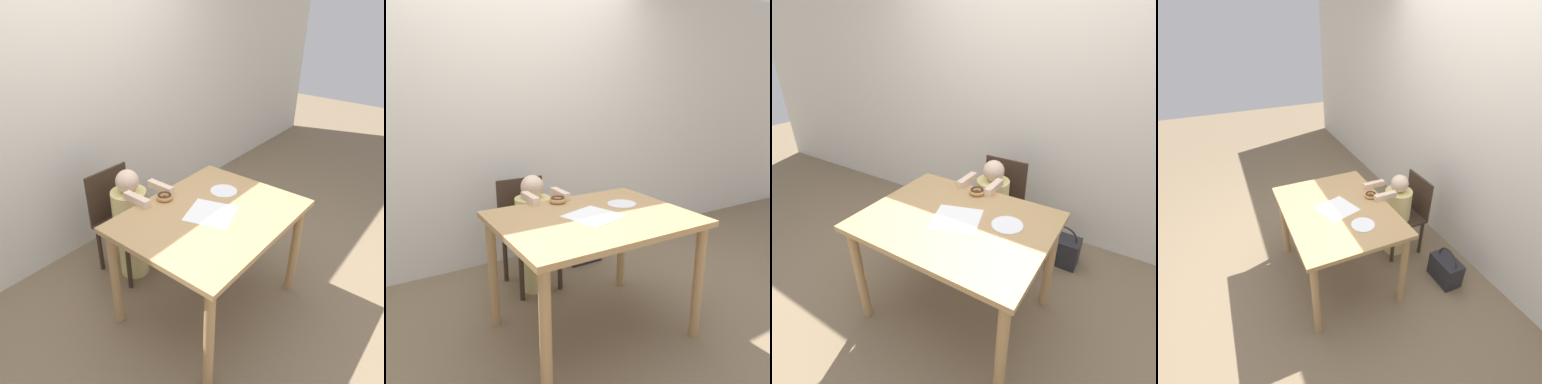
% 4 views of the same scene
% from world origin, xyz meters
% --- Properties ---
extents(ground_plane, '(12.00, 12.00, 0.00)m').
position_xyz_m(ground_plane, '(0.00, 0.00, 0.00)').
color(ground_plane, '#7A664C').
extents(wall_back, '(8.00, 0.05, 2.50)m').
position_xyz_m(wall_back, '(0.00, 1.30, 1.25)').
color(wall_back, silver).
rests_on(wall_back, ground_plane).
extents(dining_table, '(1.14, 0.88, 0.77)m').
position_xyz_m(dining_table, '(0.00, 0.00, 0.66)').
color(dining_table, tan).
rests_on(dining_table, ground_plane).
extents(chair, '(0.38, 0.40, 0.83)m').
position_xyz_m(chair, '(-0.09, 0.78, 0.43)').
color(chair, '#38281E').
rests_on(chair, ground_plane).
extents(child_figure, '(0.27, 0.45, 0.90)m').
position_xyz_m(child_figure, '(-0.09, 0.67, 0.44)').
color(child_figure, '#E0D17F').
rests_on(child_figure, ground_plane).
extents(donut, '(0.11, 0.11, 0.04)m').
position_xyz_m(donut, '(-0.05, 0.35, 0.79)').
color(donut, tan).
rests_on(donut, dining_table).
extents(napkin, '(0.36, 0.36, 0.00)m').
position_xyz_m(napkin, '(0.00, 0.00, 0.77)').
color(napkin, white).
rests_on(napkin, dining_table).
extents(handbag, '(0.29, 0.18, 0.36)m').
position_xyz_m(handbag, '(0.48, 0.89, 0.13)').
color(handbag, '#232328').
rests_on(handbag, ground_plane).
extents(plate, '(0.19, 0.19, 0.01)m').
position_xyz_m(plate, '(0.29, 0.10, 0.77)').
color(plate, white).
rests_on(plate, dining_table).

